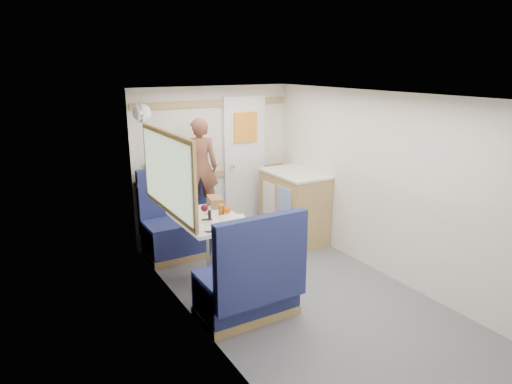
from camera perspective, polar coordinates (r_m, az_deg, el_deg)
floor at (r=4.61m, az=7.31°, el=-13.88°), size 4.50×4.50×0.00m
ceiling at (r=4.02m, az=8.32°, el=11.72°), size 4.50×4.50×0.00m
wall_back at (r=6.08m, az=-5.28°, el=3.63°), size 2.20×0.02×2.00m
wall_left at (r=3.67m, az=-5.98°, el=-4.61°), size 0.02×4.50×2.00m
wall_right at (r=4.94m, az=17.93°, el=0.06°), size 0.02×4.50×2.00m
oak_trim_low at (r=6.10m, az=-5.16°, el=2.22°), size 2.15×0.02×0.08m
oak_trim_high at (r=5.95m, az=-5.39°, el=10.96°), size 2.15×0.02×0.08m
side_window at (r=4.50m, az=-11.09°, el=2.34°), size 0.04×1.30×0.72m
rear_door at (r=6.26m, az=-1.41°, el=3.78°), size 0.62×0.12×1.86m
dinette_table at (r=4.85m, az=-5.86°, el=-4.92°), size 0.62×0.92×0.72m
bench_far at (r=5.70m, az=-9.40°, el=-4.71°), size 0.90×0.59×1.05m
bench_near at (r=4.25m, az=-0.83°, el=-11.88°), size 0.90×0.59×1.05m
ledge at (r=5.75m, az=-10.57°, el=1.50°), size 0.90×0.14×0.04m
dome_light at (r=5.23m, az=-14.10°, el=9.57°), size 0.20×0.20×0.20m
galley_counter at (r=6.03m, az=4.76°, el=-1.73°), size 0.57×0.92×0.92m
person at (r=5.62m, az=-7.03°, el=3.13°), size 0.52×0.44×1.21m
duffel_bag at (r=5.72m, az=-10.85°, el=2.78°), size 0.52×0.35×0.23m
tray at (r=4.69m, az=-2.79°, el=-3.49°), size 0.34×0.38×0.02m
orange_fruit at (r=4.84m, az=-3.62°, el=-2.26°), size 0.08×0.08×0.08m
cheese_block at (r=4.53m, az=-3.38°, el=-3.79°), size 0.12×0.07×0.04m
wine_glass at (r=4.69m, az=-6.46°, el=-2.09°), size 0.08×0.08×0.17m
tumbler_left at (r=4.39m, az=-5.93°, el=-4.19°), size 0.08×0.08×0.12m
tumbler_mid at (r=5.04m, az=-7.93°, el=-1.68°), size 0.07×0.07×0.11m
tumbler_right at (r=4.90m, az=-6.00°, el=-2.17°), size 0.06×0.06×0.10m
beer_glass at (r=4.88m, az=-4.34°, el=-2.19°), size 0.07×0.07×0.10m
pepper_grinder at (r=4.75m, az=-5.83°, el=-2.82°), size 0.03×0.03×0.09m
bread_loaf at (r=5.15m, az=-5.14°, el=-1.21°), size 0.19×0.28×0.11m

